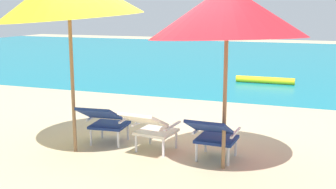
{
  "coord_description": "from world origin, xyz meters",
  "views": [
    {
      "loc": [
        2.18,
        -5.62,
        2.02
      ],
      "look_at": [
        0.0,
        0.28,
        0.75
      ],
      "focal_mm": 45.14,
      "sensor_mm": 36.0,
      "label": 1
    }
  ],
  "objects_px": {
    "lounge_chair_left": "(105,120)",
    "lounge_chair_right": "(213,134)",
    "swim_buoy": "(265,80)",
    "lounge_chair_center": "(151,126)",
    "beach_umbrella_right": "(227,12)"
  },
  "relations": [
    {
      "from": "lounge_chair_left",
      "to": "lounge_chair_right",
      "type": "xyz_separation_m",
      "value": [
        1.69,
        -0.13,
        0.0
      ]
    },
    {
      "from": "swim_buoy",
      "to": "lounge_chair_right",
      "type": "bearing_deg",
      "value": -88.42
    },
    {
      "from": "lounge_chair_left",
      "to": "beach_umbrella_right",
      "type": "xyz_separation_m",
      "value": [
        1.87,
        -0.28,
        1.59
      ]
    },
    {
      "from": "lounge_chair_left",
      "to": "swim_buoy",
      "type": "bearing_deg",
      "value": 76.69
    },
    {
      "from": "lounge_chair_center",
      "to": "lounge_chair_right",
      "type": "bearing_deg",
      "value": -2.86
    },
    {
      "from": "lounge_chair_right",
      "to": "beach_umbrella_right",
      "type": "height_order",
      "value": "beach_umbrella_right"
    },
    {
      "from": "lounge_chair_center",
      "to": "beach_umbrella_right",
      "type": "xyz_separation_m",
      "value": [
        1.1,
        -0.2,
        1.59
      ]
    },
    {
      "from": "swim_buoy",
      "to": "lounge_chair_right",
      "type": "height_order",
      "value": "lounge_chair_right"
    },
    {
      "from": "swim_buoy",
      "to": "lounge_chair_left",
      "type": "xyz_separation_m",
      "value": [
        -1.51,
        -6.39,
        0.31
      ]
    },
    {
      "from": "lounge_chair_left",
      "to": "beach_umbrella_right",
      "type": "distance_m",
      "value": 2.47
    },
    {
      "from": "swim_buoy",
      "to": "lounge_chair_left",
      "type": "height_order",
      "value": "lounge_chair_left"
    },
    {
      "from": "swim_buoy",
      "to": "lounge_chair_center",
      "type": "bearing_deg",
      "value": -96.52
    },
    {
      "from": "beach_umbrella_right",
      "to": "swim_buoy",
      "type": "bearing_deg",
      "value": 93.06
    },
    {
      "from": "beach_umbrella_right",
      "to": "lounge_chair_right",
      "type": "bearing_deg",
      "value": 139.47
    },
    {
      "from": "lounge_chair_center",
      "to": "beach_umbrella_right",
      "type": "height_order",
      "value": "beach_umbrella_right"
    }
  ]
}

